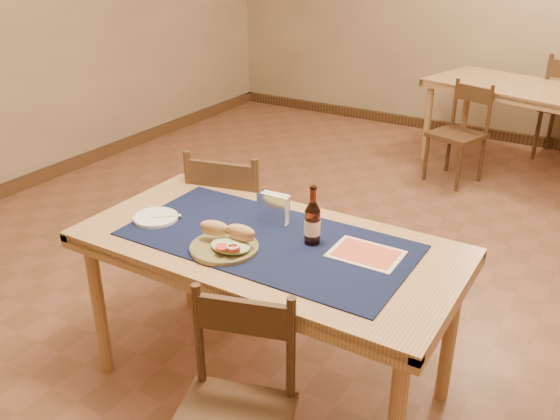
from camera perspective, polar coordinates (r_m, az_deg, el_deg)
The scene contains 14 objects.
room at distance 2.93m, azimuth 7.37°, elevation 14.87°, with size 6.04×7.04×2.84m.
main_table at distance 2.51m, azimuth -1.19°, elevation -4.61°, with size 1.60×0.80×0.75m.
placemat at distance 2.46m, azimuth -1.21°, elevation -2.89°, with size 1.20×0.60×0.01m, color #0E1935.
baseboard at distance 3.43m, azimuth 6.13°, elevation -7.91°, with size 6.00×7.00×0.10m.
back_table at distance 5.49m, azimuth 22.70°, elevation 10.06°, with size 1.78×1.22×0.75m.
chair_main_far at distance 3.24m, azimuth -4.42°, elevation -1.24°, with size 0.51×0.51×0.92m.
chair_main_near at distance 2.12m, azimuth -4.47°, elevation -18.91°, with size 0.48×0.48×0.84m.
chair_back_near at distance 5.15m, azimuth 16.91°, elevation 7.24°, with size 0.48×0.48×0.82m.
sandwich_plate at distance 2.38m, azimuth -5.19°, elevation -3.20°, with size 0.28×0.28×0.11m.
side_plate at distance 2.69m, azimuth -11.87°, elevation -0.69°, with size 0.20×0.20×0.02m.
fork at distance 2.67m, azimuth -10.64°, elevation -0.59°, with size 0.11×0.10×0.00m.
beer_bottle at distance 2.40m, azimuth 3.13°, elevation -1.22°, with size 0.07×0.07×0.25m.
napkin_holder at distance 2.59m, azimuth -0.64°, elevation 0.13°, with size 0.15×0.06×0.13m.
menu_card at distance 2.37m, azimuth 8.27°, elevation -4.19°, with size 0.28×0.21×0.01m.
Camera 1 is at (1.17, -2.64, 1.91)m, focal length 38.00 mm.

